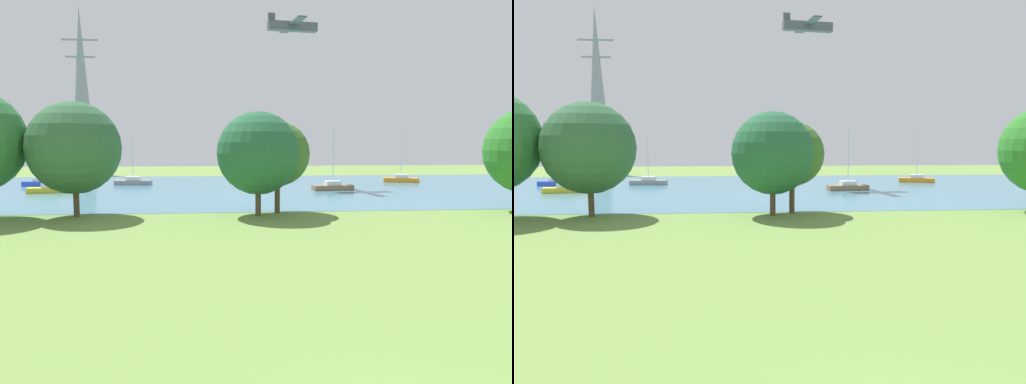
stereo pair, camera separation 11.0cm
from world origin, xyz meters
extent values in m
plane|color=olive|center=(0.00, 22.00, 0.00)|extent=(160.00, 160.00, 0.00)
cube|color=teal|center=(0.00, 50.00, 0.01)|extent=(140.00, 40.00, 0.02)
cube|color=gray|center=(-15.06, 55.42, 0.32)|extent=(4.89, 1.81, 0.60)
cube|color=white|center=(-15.06, 55.42, 0.87)|extent=(1.87, 1.22, 0.50)
cylinder|color=silver|center=(-15.06, 55.42, 3.57)|extent=(0.10, 0.10, 5.89)
cube|color=brown|center=(9.75, 46.39, 0.32)|extent=(4.93, 1.98, 0.60)
cube|color=white|center=(9.75, 46.39, 0.87)|extent=(1.90, 1.28, 0.50)
cylinder|color=silver|center=(9.75, 46.39, 3.92)|extent=(0.10, 0.10, 6.60)
cube|color=blue|center=(-26.54, 54.47, 0.32)|extent=(5.02, 2.64, 0.60)
cube|color=white|center=(-26.54, 54.47, 0.87)|extent=(2.02, 1.51, 0.50)
cylinder|color=silver|center=(-26.54, 54.47, 4.19)|extent=(0.10, 0.10, 7.14)
cube|color=orange|center=(22.15, 56.43, 0.32)|extent=(5.03, 3.01, 0.60)
cube|color=white|center=(22.15, 56.43, 0.87)|extent=(2.06, 1.64, 0.50)
cylinder|color=silver|center=(22.15, 56.43, 4.02)|extent=(0.10, 0.10, 6.81)
cube|color=red|center=(3.01, 59.98, 0.32)|extent=(4.90, 1.86, 0.60)
cube|color=white|center=(3.01, 59.98, 0.87)|extent=(1.88, 1.23, 0.50)
cylinder|color=silver|center=(3.01, 59.98, 3.33)|extent=(0.10, 0.10, 5.41)
cube|color=yellow|center=(-22.59, 46.30, 0.32)|extent=(5.01, 2.47, 0.60)
cube|color=white|center=(-22.59, 46.30, 0.87)|extent=(1.99, 1.45, 0.50)
cylinder|color=silver|center=(-22.59, 46.30, 3.53)|extent=(0.10, 0.10, 5.82)
cylinder|color=brown|center=(-14.58, 28.97, 1.41)|extent=(0.44, 0.44, 2.82)
sphere|color=#31603C|center=(-14.58, 28.97, 5.26)|extent=(6.99, 6.99, 6.99)
cylinder|color=brown|center=(-0.67, 28.40, 1.31)|extent=(0.44, 0.44, 2.62)
sphere|color=#245E39|center=(-0.67, 28.40, 4.86)|extent=(6.39, 6.39, 6.39)
cylinder|color=brown|center=(1.01, 29.76, 1.48)|extent=(0.44, 0.44, 2.95)
sphere|color=#3A662A|center=(1.01, 29.76, 4.76)|extent=(5.17, 5.17, 5.17)
cone|color=gray|center=(-28.38, 80.71, 14.97)|extent=(4.40, 4.40, 29.94)
cube|color=gray|center=(-28.38, 80.71, 23.95)|extent=(6.40, 0.30, 0.30)
cube|color=gray|center=(-28.38, 80.71, 20.95)|extent=(5.20, 0.30, 0.30)
cube|color=#4C5156|center=(5.79, 52.75, 20.23)|extent=(6.49, 1.94, 1.10)
cube|color=#4C5156|center=(5.79, 52.75, 20.43)|extent=(2.21, 8.47, 0.16)
cube|color=#4C5156|center=(3.09, 52.39, 21.03)|extent=(0.91, 0.24, 1.50)
camera|label=1|loc=(-3.74, -7.04, 5.73)|focal=32.42mm
camera|label=2|loc=(-3.63, -7.05, 5.73)|focal=32.42mm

